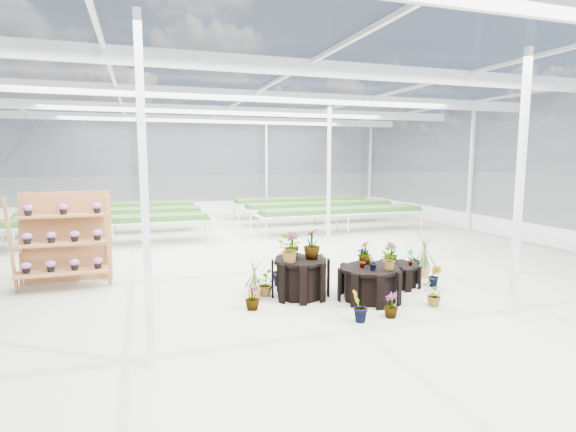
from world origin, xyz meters
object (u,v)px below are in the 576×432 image
object	(u,v)px
plinth_tall	(301,278)
shelf_rack	(64,240)
plinth_low	(395,275)
plinth_mid	(370,284)

from	to	relation	value
plinth_tall	shelf_rack	distance (m)	5.06
plinth_tall	plinth_low	world-z (taller)	plinth_tall
plinth_mid	plinth_low	xyz separation A→B (m)	(1.00, 0.70, -0.09)
shelf_rack	plinth_mid	bearing A→B (deg)	-26.44
plinth_tall	plinth_low	xyz separation A→B (m)	(2.20, 0.10, -0.14)
plinth_tall	plinth_mid	xyz separation A→B (m)	(1.20, -0.60, -0.06)
plinth_low	shelf_rack	distance (m)	7.07
plinth_tall	shelf_rack	bearing A→B (deg)	153.47
plinth_low	shelf_rack	size ratio (longest dim) A/B	0.52
plinth_tall	plinth_low	bearing A→B (deg)	2.60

